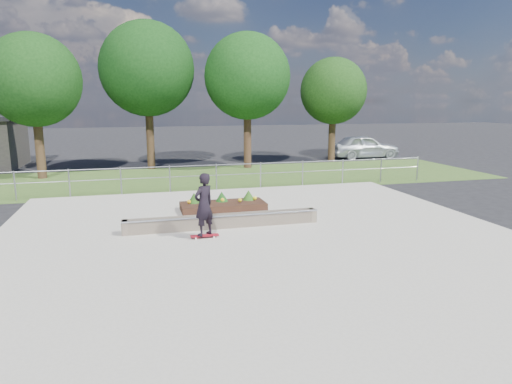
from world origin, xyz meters
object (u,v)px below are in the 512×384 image
at_px(planter_bed, 223,204).
at_px(parked_car, 364,147).
at_px(skateboarder, 204,205).
at_px(grind_ledge, 223,221).

distance_m(planter_bed, parked_car, 17.49).
xyz_separation_m(planter_bed, skateboarder, (-1.16, -3.31, 0.78)).
bearing_deg(grind_ledge, skateboarder, -127.24).
xyz_separation_m(grind_ledge, skateboarder, (-0.72, -0.95, 0.76)).
xyz_separation_m(grind_ledge, parked_car, (12.62, 14.90, 0.54)).
bearing_deg(parked_car, grind_ledge, 140.98).
bearing_deg(skateboarder, grind_ledge, 52.76).
xyz_separation_m(planter_bed, parked_car, (12.18, 12.53, 0.56)).
bearing_deg(planter_bed, parked_car, 45.81).
relative_size(skateboarder, parked_car, 0.39).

